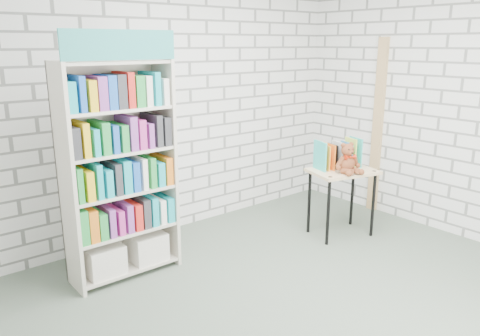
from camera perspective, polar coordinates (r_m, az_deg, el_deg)
ground at (r=4.03m, az=8.11°, el=-15.43°), size 4.50×4.50×0.00m
room_shell at (r=3.49m, az=9.20°, el=10.75°), size 4.52×4.02×2.81m
bookshelf at (r=4.16m, az=-14.50°, el=-0.23°), size 0.95×0.37×2.13m
display_table at (r=5.10m, az=12.36°, el=-1.33°), size 0.78×0.63×0.73m
table_books at (r=5.13m, az=11.79°, el=1.59°), size 0.51×0.33×0.28m
teddy_bear at (r=4.96m, az=13.02°, el=0.87°), size 0.29×0.28×0.31m
door_trim at (r=5.91m, az=16.43°, el=4.83°), size 0.05×0.12×2.10m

